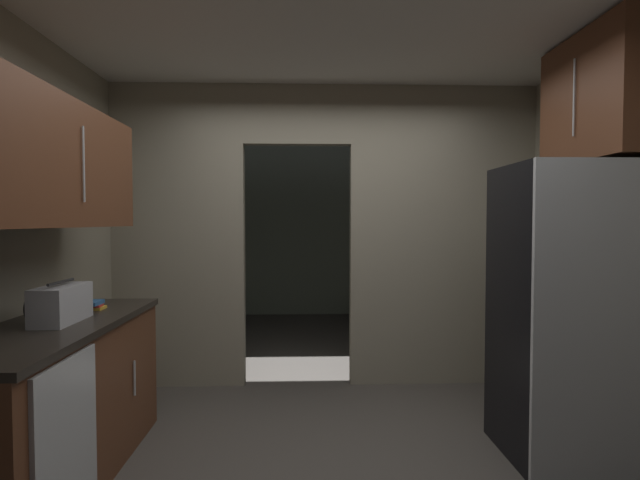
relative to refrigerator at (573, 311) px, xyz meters
The scene contains 11 objects.
ground 1.74m from the refrigerator, behind, with size 20.00×20.00×0.00m, color #47423D.
kitchen_overhead_slab 2.34m from the refrigerator, 168.26° to the left, with size 4.15×7.16×0.06m, color silver.
kitchen_partition 2.06m from the refrigerator, 135.03° to the left, with size 3.75×0.12×2.67m.
adjoining_room_shell 3.98m from the refrigerator, 111.91° to the left, with size 3.75×3.37×2.67m.
refrigerator is the anchor object (origin of this frame).
lower_cabinet_run 3.08m from the refrigerator, behind, with size 0.62×1.74×0.90m.
dishwasher 2.88m from the refrigerator, 164.91° to the right, with size 0.02×0.56×0.84m.
upper_cabinet_counterside 3.17m from the refrigerator, behind, with size 0.36×1.56×0.68m.
upper_cabinet_fridgeside 1.36m from the refrigerator, 24.66° to the left, with size 0.36×0.92×0.81m.
boombox 3.02m from the refrigerator, behind, with size 0.19×0.39×0.23m.
book_stack 3.02m from the refrigerator, behind, with size 0.14×0.15×0.06m.
Camera 1 is at (-0.19, -2.76, 1.46)m, focal length 27.19 mm.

